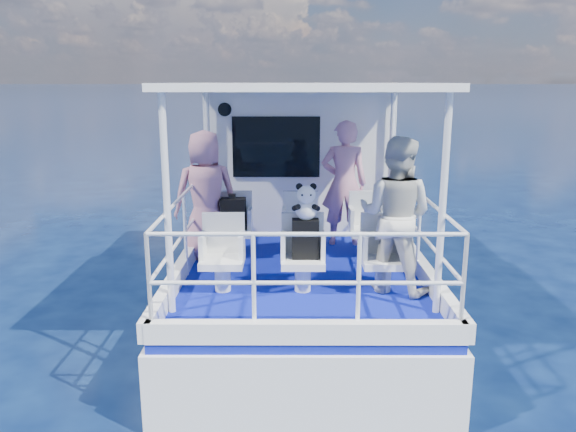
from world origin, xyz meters
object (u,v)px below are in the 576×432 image
object	(u,v)px
passenger_port_fwd	(206,195)
backpack_center	(305,239)
passenger_stbd_aft	(395,215)
panda	(306,202)

from	to	relation	value
passenger_port_fwd	backpack_center	world-z (taller)	passenger_port_fwd
passenger_port_fwd	passenger_stbd_aft	distance (m)	2.58
passenger_stbd_aft	panda	xyz separation A→B (m)	(-0.98, -0.01, 0.15)
passenger_port_fwd	backpack_center	bearing A→B (deg)	119.05
passenger_stbd_aft	backpack_center	bearing A→B (deg)	28.20
passenger_stbd_aft	panda	size ratio (longest dim) A/B	4.35
passenger_stbd_aft	passenger_port_fwd	bearing A→B (deg)	-1.19
backpack_center	panda	distance (m)	0.42
backpack_center	passenger_stbd_aft	bearing A→B (deg)	0.71
passenger_port_fwd	passenger_stbd_aft	xyz separation A→B (m)	(2.26, -1.24, 0.02)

